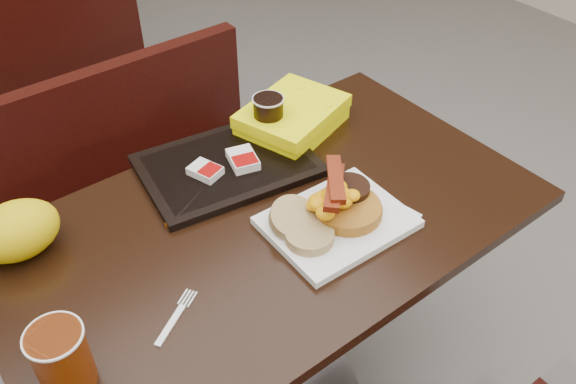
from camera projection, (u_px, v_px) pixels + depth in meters
table_near at (272, 323)px, 1.60m from camera, size 1.20×0.70×0.75m
bench_near_n at (146, 190)px, 2.03m from camera, size 1.00×0.46×0.72m
bench_far_s at (19, 53)px, 2.74m from camera, size 1.00×0.46×0.72m
platter at (337, 222)px, 1.33m from camera, size 0.31×0.24×0.02m
pancake_stack at (348, 208)px, 1.33m from camera, size 0.19×0.19×0.03m
sausage_patty at (349, 188)px, 1.35m from camera, size 0.10×0.10×0.01m
scrambled_eggs at (334, 199)px, 1.29m from camera, size 0.11×0.10×0.05m
bacon_strips at (334, 185)px, 1.27m from camera, size 0.18×0.18×0.01m
muffin_bottom at (309, 236)px, 1.27m from camera, size 0.12×0.12×0.02m
muffin_top at (293, 218)px, 1.30m from camera, size 0.10×0.11×0.06m
coffee_cup_near at (62, 359)px, 1.01m from camera, size 0.12×0.12×0.13m
fork at (170, 325)px, 1.13m from camera, size 0.13×0.09×0.00m
knife at (385, 199)px, 1.40m from camera, size 0.05×0.19×0.00m
condiment_syrup at (175, 224)px, 1.34m from camera, size 0.04×0.03×0.01m
condiment_ketchup at (206, 211)px, 1.37m from camera, size 0.04×0.03×0.01m
tray at (228, 165)px, 1.48m from camera, size 0.44×0.35×0.02m
hashbrown_sleeve_left at (205, 171)px, 1.44m from camera, size 0.07×0.09×0.02m
hashbrown_sleeve_right at (243, 159)px, 1.47m from camera, size 0.08×0.10×0.02m
coffee_cup_far at (268, 116)px, 1.54m from camera, size 0.09×0.09×0.10m
clamshell at (292, 117)px, 1.59m from camera, size 0.31×0.27×0.07m
paper_bag at (17, 231)px, 1.24m from camera, size 0.21×0.19×0.12m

